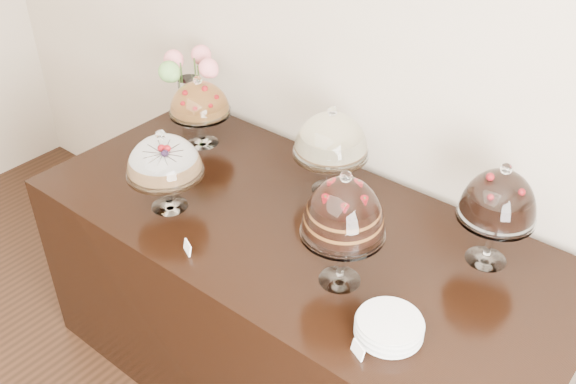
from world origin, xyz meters
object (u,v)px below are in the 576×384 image
Objects in this scene: cake_stand_dark_choco at (499,200)px; cake_stand_fruit_tart at (199,102)px; display_counter at (295,307)px; cake_stand_choco_layer at (344,212)px; flower_vase at (188,80)px; cake_stand_cheesecake at (331,138)px; plate_stack at (389,327)px; cake_stand_sugar_sponge at (164,160)px.

cake_stand_fruit_tart is at bearing -177.70° from cake_stand_dark_choco.
cake_stand_choco_layer is at bearing -25.82° from display_counter.
cake_stand_choco_layer is at bearing -129.38° from cake_stand_dark_choco.
flower_vase is (-1.24, 0.48, -0.07)m from cake_stand_choco_layer.
cake_stand_cheesecake is 1.14× the size of cake_stand_fruit_tart.
plate_stack is at bearing -40.83° from cake_stand_cheesecake.
cake_stand_fruit_tart is 1.42m from plate_stack.
flower_vase is at bearing 158.52° from plate_stack.
flower_vase is (-1.59, 0.06, -0.04)m from cake_stand_dark_choco.
plate_stack is (0.27, -0.11, -0.26)m from cake_stand_choco_layer.
cake_stand_dark_choco is 1.21× the size of cake_stand_fruit_tart.
cake_stand_choco_layer is at bearing -19.38° from cake_stand_fruit_tart.
cake_stand_sugar_sponge is 0.67m from cake_stand_cheesecake.
plate_stack is at bearing -22.30° from cake_stand_choco_layer.
cake_stand_cheesecake is at bearing -3.31° from flower_vase.
display_counter is 5.35× the size of cake_stand_dark_choco.
cake_stand_dark_choco is at bearing -2.07° from flower_vase.
cake_stand_choco_layer is 1.33× the size of cake_stand_fruit_tart.
cake_stand_dark_choco is 1.40m from cake_stand_fruit_tart.
cake_stand_fruit_tart is 0.93× the size of flower_vase.
cake_stand_sugar_sponge is (-0.48, -0.23, 0.67)m from display_counter.
cake_stand_choco_layer is at bearing 157.70° from plate_stack.
flower_vase is at bearing 148.95° from cake_stand_fruit_tart.
display_counter is 6.26× the size of cake_stand_sugar_sponge.
cake_stand_dark_choco is at bearing 81.18° from plate_stack.
plate_stack is at bearing -98.82° from cake_stand_dark_choco.
display_counter is at bearing -19.68° from flower_vase.
cake_stand_sugar_sponge is 0.96× the size of flower_vase.
cake_stand_fruit_tart is (-0.74, 0.22, 0.66)m from display_counter.
cake_stand_dark_choco reaches higher than plate_stack.
cake_stand_choco_layer is 1.12m from cake_stand_fruit_tart.
display_counter is at bearing -81.13° from cake_stand_cheesecake.
cake_stand_fruit_tart is (-0.69, -0.06, -0.03)m from cake_stand_cheesecake.
cake_stand_cheesecake is 0.94× the size of cake_stand_dark_choco.
cake_stand_cheesecake is 1.83× the size of plate_stack.
cake_stand_fruit_tart is at bearing -31.05° from flower_vase.
cake_stand_fruit_tart is 0.22m from flower_vase.
display_counter is 0.80m from plate_stack.
cake_stand_choco_layer is (0.32, -0.15, 0.74)m from display_counter.
cake_stand_cheesecake reaches higher than display_counter.
flower_vase is (-0.88, 0.05, -0.02)m from cake_stand_cheesecake.
display_counter is 1.02m from cake_stand_dark_choco.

